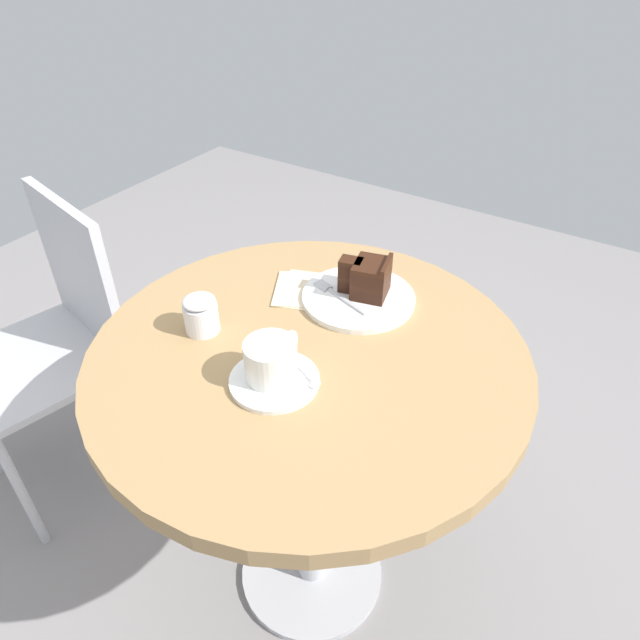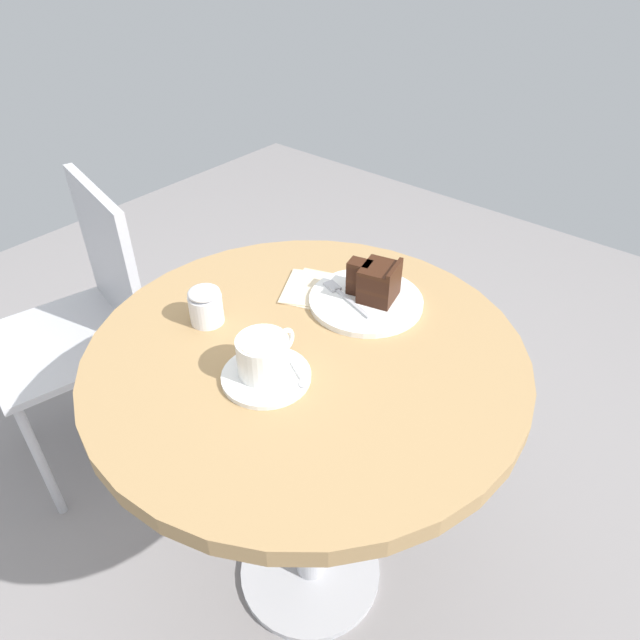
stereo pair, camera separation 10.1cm
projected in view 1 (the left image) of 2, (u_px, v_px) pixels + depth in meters
The scene contains 11 objects.
ground_plane at pixel (312, 573), 1.46m from camera, with size 4.40×4.40×0.01m, color gray.
cafe_table at pixel (309, 399), 1.08m from camera, with size 0.78×0.78×0.74m.
saucer at pixel (273, 380), 0.94m from camera, with size 0.15×0.15×0.01m.
coffee_cup at pixel (271, 359), 0.92m from camera, with size 0.12×0.09×0.07m.
teaspoon at pixel (306, 374), 0.94m from camera, with size 0.05×0.10×0.00m.
cake_plate at pixel (359, 298), 1.13m from camera, with size 0.22×0.22×0.01m.
cake_slice at pixel (368, 278), 1.11m from camera, with size 0.09×0.11×0.08m.
fork at pixel (335, 293), 1.12m from camera, with size 0.06×0.14×0.00m.
napkin at pixel (311, 290), 1.15m from camera, with size 0.18×0.19×0.00m.
cafe_chair at pixel (57, 330), 1.46m from camera, with size 0.46×0.46×0.83m.
sugar_pot at pixel (201, 314), 1.03m from camera, with size 0.06×0.06×0.07m.
Camera 1 is at (-0.64, -0.44, 1.39)m, focal length 32.00 mm.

